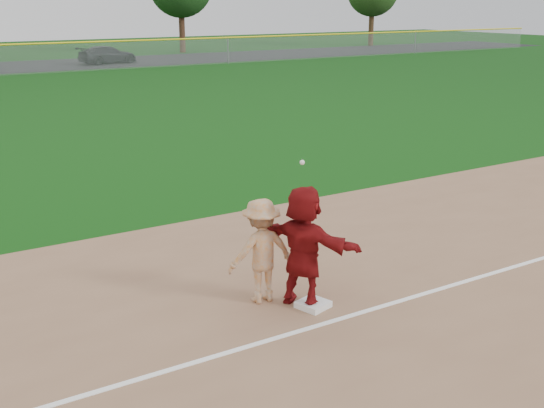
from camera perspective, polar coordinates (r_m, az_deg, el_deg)
ground at (r=11.59m, az=3.98°, el=-7.99°), size 160.00×160.00×0.00m
foul_line at (r=11.01m, az=6.45°, el=-9.31°), size 60.00×0.10×0.01m
first_base at (r=11.25m, az=3.46°, el=-8.38°), size 0.56×0.56×0.10m
base_runner at (r=10.99m, az=2.68°, el=-3.55°), size 1.28×1.96×2.02m
car_right at (r=56.47m, az=-13.59°, el=12.04°), size 4.99×2.85×1.36m
first_base_play at (r=11.17m, az=-0.90°, el=-3.94°), size 1.24×0.77×2.38m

